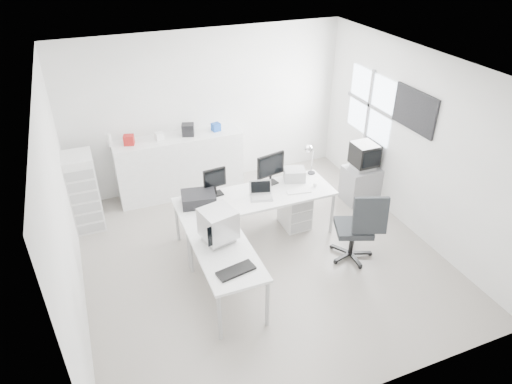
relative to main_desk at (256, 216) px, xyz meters
name	(u,v)px	position (x,y,z in m)	size (l,w,h in m)	color
floor	(261,256)	(-0.11, -0.49, -0.38)	(5.00, 5.00, 0.01)	beige
ceiling	(262,69)	(-0.11, -0.49, 2.42)	(5.00, 5.00, 0.01)	white
back_wall	(208,110)	(-0.11, 2.01, 1.02)	(5.00, 0.02, 2.80)	silver
left_wall	(62,213)	(-2.61, -0.49, 1.02)	(0.02, 5.00, 2.80)	silver
right_wall	(415,144)	(2.39, -0.49, 1.02)	(0.02, 5.00, 2.80)	silver
window	(370,105)	(2.37, 0.71, 1.23)	(0.02, 1.20, 1.10)	white
wall_picture	(415,110)	(2.36, -0.39, 1.52)	(0.04, 0.90, 0.60)	black
main_desk	(256,216)	(0.00, 0.00, 0.00)	(2.40, 0.80, 0.75)	silver
side_desk	(226,275)	(-0.85, -1.10, 0.00)	(0.70, 1.40, 0.75)	silver
drawer_pedestal	(295,209)	(0.70, 0.05, -0.08)	(0.40, 0.50, 0.60)	silver
inkjet_printer	(199,199)	(-0.85, 0.10, 0.46)	(0.49, 0.38, 0.17)	black
lcd_monitor_small	(215,182)	(-0.55, 0.25, 0.59)	(0.35, 0.20, 0.44)	black
lcd_monitor_large	(271,169)	(0.35, 0.25, 0.63)	(0.48, 0.19, 0.50)	black
laptop	(261,193)	(0.05, -0.10, 0.47)	(0.29, 0.30, 0.19)	#B7B7BA
white_keyboard	(299,191)	(0.65, -0.15, 0.38)	(0.37, 0.12, 0.02)	silver
white_mouse	(315,185)	(0.95, -0.10, 0.41)	(0.06, 0.06, 0.06)	silver
laser_printer	(294,174)	(0.75, 0.22, 0.47)	(0.33, 0.28, 0.19)	#9E9E9E
desk_lamp	(312,159)	(1.10, 0.30, 0.64)	(0.17, 0.17, 0.52)	silver
crt_monitor	(218,227)	(-0.85, -0.85, 0.59)	(0.37, 0.37, 0.42)	#B7B7BA
black_keyboard	(236,271)	(-0.85, -1.50, 0.39)	(0.46, 0.18, 0.03)	black
office_chair	(354,225)	(1.12, -0.99, 0.19)	(0.65, 0.65, 1.13)	#292C2F
tv_cabinet	(361,184)	(2.11, 0.32, -0.06)	(0.58, 0.48, 0.63)	gray
crt_tv	(364,156)	(2.11, 0.32, 0.48)	(0.50, 0.48, 0.45)	black
sideboard	(180,165)	(-0.75, 1.75, 0.17)	(2.20, 0.55, 1.10)	silver
clutter_box_a	(129,140)	(-1.55, 1.75, 0.81)	(0.16, 0.15, 0.16)	#A51817
clutter_box_b	(159,136)	(-1.05, 1.75, 0.79)	(0.13, 0.11, 0.13)	silver
clutter_box_c	(188,130)	(-0.55, 1.75, 0.83)	(0.20, 0.18, 0.20)	black
clutter_box_d	(216,127)	(-0.05, 1.75, 0.79)	(0.14, 0.12, 0.14)	#16449E
clutter_bottle	(110,140)	(-1.85, 1.79, 0.83)	(0.07, 0.07, 0.22)	silver
filing_cabinet	(84,192)	(-2.39, 1.27, 0.26)	(0.45, 0.53, 1.28)	silver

